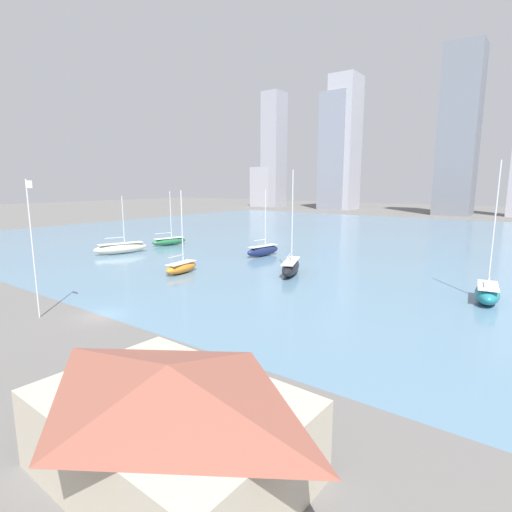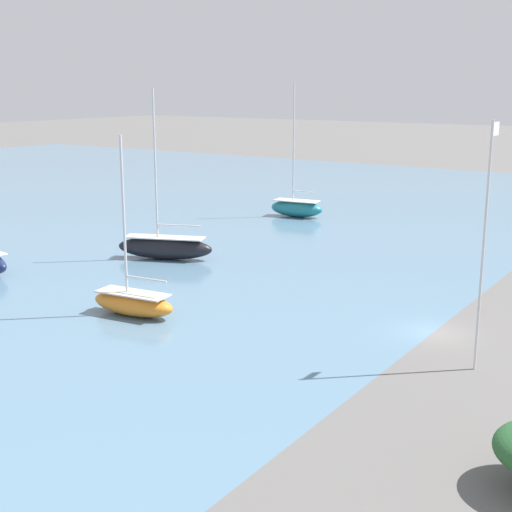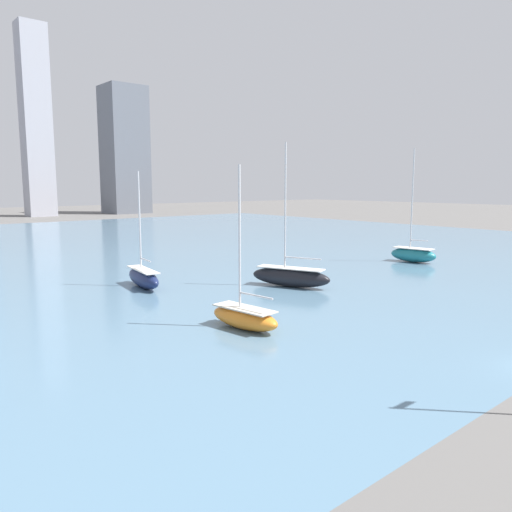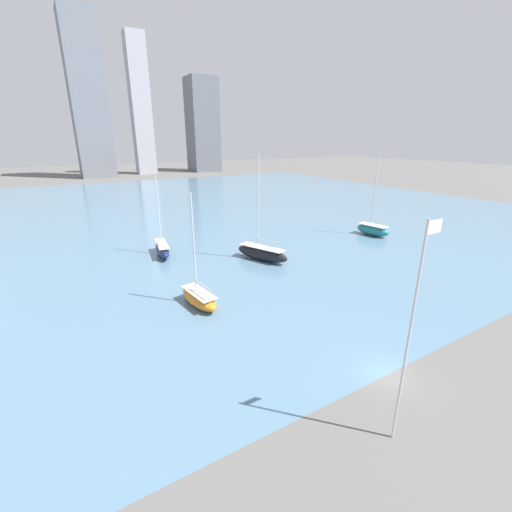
# 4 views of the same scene
# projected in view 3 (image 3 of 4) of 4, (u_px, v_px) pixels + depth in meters

# --- Properties ---
(harbor_water) EXTENTS (180.00, 140.00, 0.00)m
(harbor_water) POSITION_uv_depth(u_px,v_px,m) (83.00, 251.00, 81.54)
(harbor_water) COLOR slate
(harbor_water) RESTS_ON ground_plane
(sailboat_navy) EXTENTS (3.01, 7.95, 12.11)m
(sailboat_navy) POSITION_uv_depth(u_px,v_px,m) (143.00, 277.00, 52.46)
(sailboat_navy) COLOR #19234C
(sailboat_navy) RESTS_ON harbor_water
(sailboat_orange) EXTENTS (2.92, 6.55, 12.18)m
(sailboat_orange) POSITION_uv_depth(u_px,v_px,m) (244.00, 317.00, 37.36)
(sailboat_orange) COLOR orange
(sailboat_orange) RESTS_ON harbor_water
(sailboat_teal) EXTENTS (3.39, 6.78, 15.65)m
(sailboat_teal) POSITION_uv_depth(u_px,v_px,m) (413.00, 254.00, 69.72)
(sailboat_teal) COLOR #1E757F
(sailboat_teal) RESTS_ON harbor_water
(sailboat_black) EXTENTS (5.30, 8.97, 15.08)m
(sailboat_black) POSITION_uv_depth(u_px,v_px,m) (290.00, 276.00, 52.79)
(sailboat_black) COLOR black
(sailboat_black) RESTS_ON harbor_water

